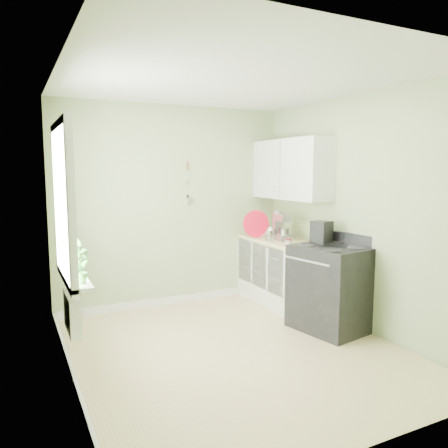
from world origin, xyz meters
name	(u,v)px	position (x,y,z in m)	size (l,w,h in m)	color
floor	(235,351)	(0.00, 0.00, -0.01)	(3.20, 3.60, 0.02)	tan
ceiling	(236,78)	(0.00, 0.00, 2.71)	(3.20, 3.60, 0.02)	white
wall_back	(173,206)	(0.00, 1.81, 1.35)	(3.20, 0.02, 2.70)	#A4B87D
wall_left	(64,230)	(-1.61, 0.00, 1.35)	(0.02, 3.60, 2.70)	#A4B87D
wall_right	(359,213)	(1.61, 0.00, 1.35)	(0.02, 3.60, 2.70)	#A4B87D
base_cabinets	(286,275)	(1.30, 1.00, 0.43)	(0.60, 1.60, 0.87)	white
countertop	(286,242)	(1.29, 1.00, 0.89)	(0.64, 1.60, 0.04)	beige
upper_cabinets	(291,169)	(1.43, 1.10, 1.85)	(0.35, 1.40, 0.80)	white
window	(62,203)	(-1.58, 0.30, 1.55)	(0.06, 1.14, 1.44)	white
window_sill	(74,276)	(-1.51, 0.30, 0.88)	(0.18, 1.14, 0.04)	white
radiator	(72,313)	(-1.54, 0.25, 0.55)	(0.12, 0.50, 0.35)	white
wall_utensils	(188,190)	(0.20, 1.78, 1.56)	(0.02, 0.14, 0.58)	beige
stove	(331,287)	(1.28, 0.05, 0.50)	(0.83, 0.91, 1.10)	black
stand_mixer	(282,228)	(1.26, 1.05, 1.08)	(0.22, 0.34, 0.39)	#B2B2B7
kettle	(270,234)	(1.05, 1.01, 1.00)	(0.19, 0.11, 0.19)	silver
coffee_maker	(321,235)	(1.32, 0.30, 1.07)	(0.23, 0.24, 0.33)	black
red_tray	(256,224)	(1.05, 1.37, 1.10)	(0.38, 0.38, 0.02)	red
jar	(288,242)	(1.09, 0.64, 0.95)	(0.07, 0.07, 0.08)	beige
plant_a	(80,264)	(-1.50, -0.10, 1.07)	(0.17, 0.12, 0.33)	#377C2A
plant_b	(74,257)	(-1.50, 0.32, 1.06)	(0.17, 0.14, 0.31)	#377C2A
plant_c	(69,251)	(-1.50, 0.62, 1.06)	(0.18, 0.18, 0.32)	#377C2A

